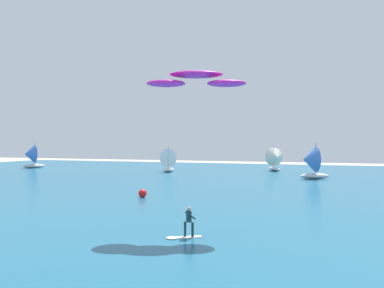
% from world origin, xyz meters
% --- Properties ---
extents(ocean, '(160.00, 90.00, 0.10)m').
position_xyz_m(ocean, '(0.00, 51.80, 0.05)').
color(ocean, '#1E607F').
rests_on(ocean, ground).
extents(kitesurfer, '(1.93, 1.58, 1.67)m').
position_xyz_m(kitesurfer, '(0.68, 16.46, 0.70)').
color(kitesurfer, white).
rests_on(kitesurfer, ocean).
extents(kite, '(6.28, 3.90, 0.91)m').
position_xyz_m(kite, '(0.40, 18.90, 9.03)').
color(kite, '#B21999').
extents(sailboat_outermost, '(4.45, 4.88, 5.42)m').
position_xyz_m(sailboat_outermost, '(-52.45, 62.46, 2.58)').
color(sailboat_outermost, silver).
rests_on(sailboat_outermost, ocean).
extents(sailboat_heeled_over, '(4.63, 4.13, 5.18)m').
position_xyz_m(sailboat_heeled_over, '(3.75, 56.89, 2.47)').
color(sailboat_heeled_over, silver).
rests_on(sailboat_heeled_over, ocean).
extents(sailboat_mid_right, '(3.98, 4.37, 4.85)m').
position_xyz_m(sailboat_mid_right, '(-3.66, 71.35, 2.32)').
color(sailboat_mid_right, silver).
rests_on(sailboat_mid_right, ocean).
extents(sailboat_leading, '(3.30, 3.93, 4.66)m').
position_xyz_m(sailboat_leading, '(-21.22, 63.09, 2.23)').
color(sailboat_leading, white).
rests_on(sailboat_leading, ocean).
extents(marker_buoy, '(0.79, 0.79, 0.79)m').
position_xyz_m(marker_buoy, '(-9.24, 30.20, 0.49)').
color(marker_buoy, red).
rests_on(marker_buoy, ocean).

